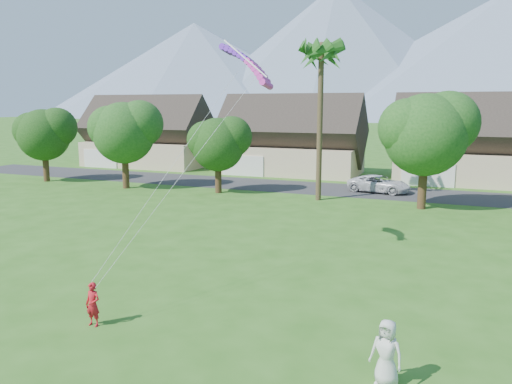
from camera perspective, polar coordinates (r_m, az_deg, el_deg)
The scene contains 9 objects.
street at distance 45.63m, azimuth 11.32°, elevation 0.15°, with size 90.00×7.00×0.01m, color #2D2D30.
kite_flyer at distance 18.65m, azimuth -18.15°, elevation -12.11°, with size 0.57×0.37×1.56m, color red.
watcher at distance 14.76m, azimuth 14.69°, elevation -17.35°, with size 0.92×0.60×1.88m, color silver.
parked_car at distance 45.19m, azimuth 13.88°, elevation 0.91°, with size 2.47×5.35×1.49m, color silver.
mountain_ridge at distance 271.10m, azimuth 23.02°, elevation 13.74°, with size 540.00×240.00×70.00m.
houses_row at distance 53.95m, azimuth 13.76°, elevation 5.23°, with size 72.75×8.19×8.86m.
tree_row at distance 39.37m, azimuth 8.26°, elevation 5.87°, with size 62.27×6.67×8.45m.
fan_palm at distance 40.26m, azimuth 7.49°, elevation 15.83°, with size 3.00×3.00×13.80m.
parafoil_kite at distance 24.38m, azimuth -0.76°, elevation 14.63°, with size 3.25×1.27×0.50m.
Camera 1 is at (8.15, -10.24, 7.64)m, focal length 35.00 mm.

